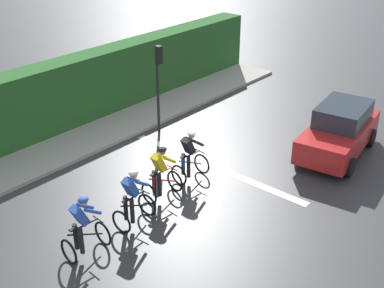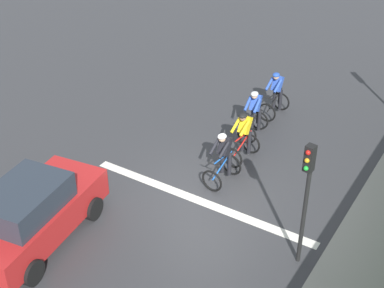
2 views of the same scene
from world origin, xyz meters
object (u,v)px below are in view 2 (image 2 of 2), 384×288
at_px(cyclist_fourth, 223,159).
at_px(traffic_light_near_crossing, 306,188).
at_px(cyclist_lead, 276,95).
at_px(car_red, 33,213).
at_px(cyclist_mid, 243,137).
at_px(cyclist_second, 254,115).

height_order(cyclist_fourth, traffic_light_near_crossing, traffic_light_near_crossing).
bearing_deg(cyclist_lead, car_red, -103.99).
bearing_deg(cyclist_mid, cyclist_lead, 96.75).
bearing_deg(cyclist_fourth, car_red, -120.07).
xyz_separation_m(cyclist_fourth, traffic_light_near_crossing, (3.15, -1.92, 1.43)).
distance_m(cyclist_second, car_red, 7.88).
relative_size(cyclist_second, cyclist_mid, 1.00).
xyz_separation_m(cyclist_lead, cyclist_mid, (0.37, -3.13, 0.00)).
height_order(cyclist_second, cyclist_mid, same).
height_order(cyclist_second, traffic_light_near_crossing, traffic_light_near_crossing).
distance_m(car_red, traffic_light_near_crossing, 6.64).
bearing_deg(cyclist_fourth, cyclist_lead, 95.50).
bearing_deg(car_red, cyclist_fourth, 59.93).
xyz_separation_m(cyclist_lead, car_red, (-2.29, -9.20, 0.08)).
relative_size(cyclist_mid, traffic_light_near_crossing, 0.50).
bearing_deg(cyclist_mid, traffic_light_near_crossing, -45.68).
relative_size(cyclist_fourth, car_red, 0.39).
relative_size(cyclist_lead, cyclist_mid, 1.00).
bearing_deg(cyclist_second, car_red, -107.00).
bearing_deg(traffic_light_near_crossing, cyclist_second, 126.95).
bearing_deg(cyclist_second, cyclist_lead, 90.30).
relative_size(cyclist_mid, car_red, 0.39).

